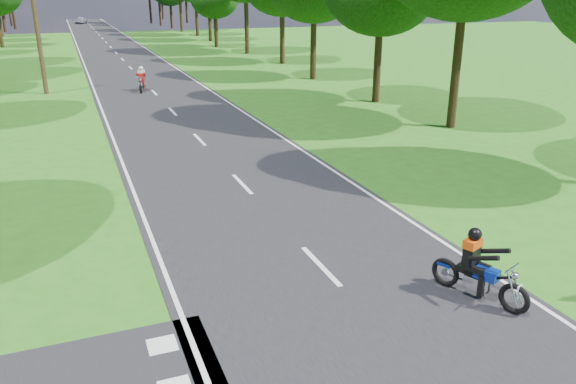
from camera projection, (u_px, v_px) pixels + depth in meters
name	position (u px, v px, depth m)	size (l,w,h in m)	color
ground	(364.00, 312.00, 10.79)	(160.00, 160.00, 0.00)	#286016
main_road	(116.00, 53.00, 54.56)	(7.00, 140.00, 0.02)	black
road_markings	(116.00, 55.00, 52.87)	(7.40, 140.00, 0.01)	silver
telegraph_pole	(36.00, 22.00, 31.86)	(1.20, 0.26, 8.00)	#382616
rider_near_blue	(481.00, 265.00, 10.96)	(0.59, 1.77, 1.48)	navy
rider_far_red	(141.00, 79.00, 33.76)	(0.59, 1.76, 1.47)	#AF0D22
distant_car	(81.00, 20.00, 100.28)	(1.46, 3.63, 1.24)	#BABCC2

